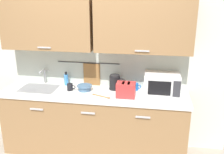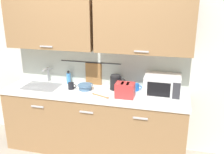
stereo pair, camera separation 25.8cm
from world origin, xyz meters
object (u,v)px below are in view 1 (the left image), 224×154
at_px(mug_near_sink, 70,87).
at_px(mixing_bowl, 85,87).
at_px(electric_kettle, 115,82).
at_px(wooden_spoon, 104,97).
at_px(microwave, 162,84).
at_px(mug_by_kettle, 136,87).
at_px(dish_soap_bottle, 66,79).
at_px(toaster, 126,90).

bearing_deg(mug_near_sink, mixing_bowl, 7.31).
relative_size(electric_kettle, wooden_spoon, 0.85).
relative_size(microwave, wooden_spoon, 1.73).
bearing_deg(mixing_bowl, mug_by_kettle, 11.42).
bearing_deg(mug_near_sink, dish_soap_bottle, 121.24).
distance_m(mug_near_sink, mixing_bowl, 0.20).
bearing_deg(mug_by_kettle, microwave, -12.04).
height_order(electric_kettle, mug_near_sink, electric_kettle).
bearing_deg(electric_kettle, mug_by_kettle, 3.40).
relative_size(microwave, mixing_bowl, 2.15).
bearing_deg(mug_by_kettle, dish_soap_bottle, 177.98).
bearing_deg(mixing_bowl, microwave, 3.56).
height_order(mug_near_sink, mug_by_kettle, same).
bearing_deg(toaster, dish_soap_bottle, 161.36).
xyz_separation_m(mug_near_sink, mixing_bowl, (0.20, 0.03, -0.00)).
distance_m(microwave, mixing_bowl, 1.05).
bearing_deg(mixing_bowl, wooden_spoon, -32.12).
relative_size(mug_near_sink, toaster, 0.47).
xyz_separation_m(microwave, toaster, (-0.46, -0.19, -0.04)).
relative_size(electric_kettle, mug_by_kettle, 1.89).
relative_size(dish_soap_bottle, mug_near_sink, 1.63).
xyz_separation_m(electric_kettle, dish_soap_bottle, (-0.72, 0.05, -0.01)).
bearing_deg(electric_kettle, wooden_spoon, -108.00).
xyz_separation_m(electric_kettle, wooden_spoon, (-0.10, -0.31, -0.10)).
xyz_separation_m(electric_kettle, toaster, (0.18, -0.25, -0.01)).
distance_m(mixing_bowl, wooden_spoon, 0.36).
distance_m(microwave, mug_by_kettle, 0.37).
xyz_separation_m(toaster, wooden_spoon, (-0.28, -0.06, -0.09)).
bearing_deg(electric_kettle, mixing_bowl, -163.19).
relative_size(electric_kettle, toaster, 0.89).
relative_size(electric_kettle, mixing_bowl, 1.06).
xyz_separation_m(mug_near_sink, toaster, (0.78, -0.10, 0.05)).
xyz_separation_m(dish_soap_bottle, wooden_spoon, (0.62, -0.37, -0.08)).
bearing_deg(mug_by_kettle, wooden_spoon, -139.49).
height_order(electric_kettle, toaster, electric_kettle).
bearing_deg(electric_kettle, toaster, -54.65).
height_order(mixing_bowl, wooden_spoon, mixing_bowl).
xyz_separation_m(mixing_bowl, wooden_spoon, (0.30, -0.19, -0.04)).
distance_m(microwave, electric_kettle, 0.64).
bearing_deg(mug_by_kettle, mug_near_sink, -169.49).
height_order(microwave, electric_kettle, microwave).
height_order(toaster, wooden_spoon, toaster).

